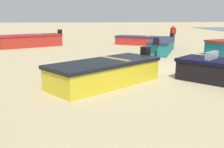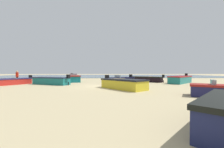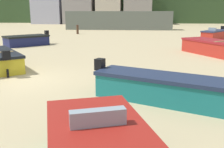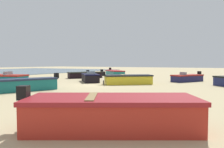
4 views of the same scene
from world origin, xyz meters
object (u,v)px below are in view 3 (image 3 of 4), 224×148
(boat_red_5, at_px, (215,35))
(boat_red_7, at_px, (216,48))
(mooring_post_near_water, at_px, (78,29))
(boat_navy_2, at_px, (27,40))
(boat_teal_10, at_px, (167,89))

(boat_red_5, bearing_deg, boat_red_7, 112.45)
(mooring_post_near_water, bearing_deg, boat_red_7, -50.04)
(boat_red_5, xyz_separation_m, boat_red_7, (-2.54, -9.25, -0.01))
(boat_navy_2, xyz_separation_m, boat_teal_10, (9.93, -12.96, 0.02))
(boat_navy_2, height_order, boat_teal_10, boat_teal_10)
(boat_teal_10, relative_size, mooring_post_near_water, 4.36)
(boat_navy_2, height_order, boat_red_5, boat_red_5)
(boat_red_5, height_order, boat_red_7, boat_red_7)
(boat_red_5, distance_m, boat_teal_10, 19.82)
(mooring_post_near_water, bearing_deg, boat_navy_2, -99.53)
(boat_red_5, relative_size, boat_red_7, 0.74)
(boat_red_5, bearing_deg, boat_teal_10, 107.91)
(boat_navy_2, bearing_deg, mooring_post_near_water, -53.56)
(boat_navy_2, bearing_deg, boat_teal_10, 173.44)
(boat_navy_2, distance_m, boat_teal_10, 16.33)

